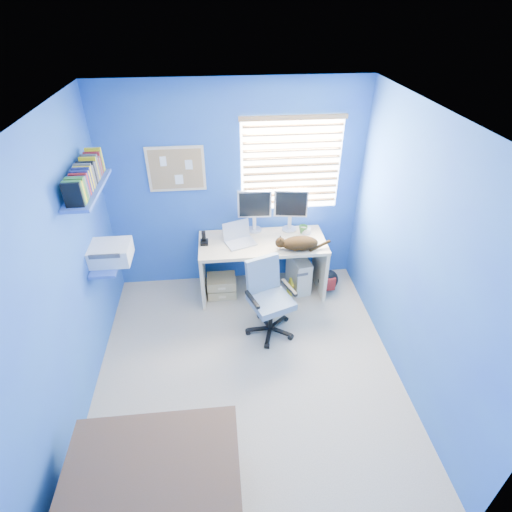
{
  "coord_description": "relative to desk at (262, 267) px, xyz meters",
  "views": [
    {
      "loc": [
        -0.2,
        -2.71,
        3.24
      ],
      "look_at": [
        0.15,
        0.65,
        0.95
      ],
      "focal_mm": 28.0,
      "sensor_mm": 36.0,
      "label": 1
    }
  ],
  "objects": [
    {
      "name": "floor",
      "position": [
        -0.29,
        -1.26,
        -0.37
      ],
      "size": [
        3.0,
        3.2,
        0.0
      ],
      "primitive_type": "cube",
      "color": "#C4B599",
      "rests_on": "ground"
    },
    {
      "name": "ceiling",
      "position": [
        -0.29,
        -1.26,
        2.13
      ],
      "size": [
        3.0,
        3.2,
        0.0
      ],
      "primitive_type": "cube",
      "color": "white",
      "rests_on": "wall_back"
    },
    {
      "name": "wall_back",
      "position": [
        -0.29,
        0.34,
        0.88
      ],
      "size": [
        3.0,
        0.01,
        2.5
      ],
      "primitive_type": "cube",
      "color": "blue",
      "rests_on": "ground"
    },
    {
      "name": "wall_front",
      "position": [
        -0.29,
        -2.86,
        0.88
      ],
      "size": [
        3.0,
        0.01,
        2.5
      ],
      "primitive_type": "cube",
      "color": "blue",
      "rests_on": "ground"
    },
    {
      "name": "wall_left",
      "position": [
        -1.79,
        -1.26,
        0.88
      ],
      "size": [
        0.01,
        3.2,
        2.5
      ],
      "primitive_type": "cube",
      "color": "blue",
      "rests_on": "ground"
    },
    {
      "name": "wall_right",
      "position": [
        1.21,
        -1.26,
        0.88
      ],
      "size": [
        0.01,
        3.2,
        2.5
      ],
      "primitive_type": "cube",
      "color": "blue",
      "rests_on": "ground"
    },
    {
      "name": "desk",
      "position": [
        0.0,
        0.0,
        0.0
      ],
      "size": [
        1.5,
        0.65,
        0.74
      ],
      "primitive_type": "cube",
      "color": "#DDBB8A",
      "rests_on": "floor"
    },
    {
      "name": "laptop",
      "position": [
        -0.26,
        -0.02,
        0.48
      ],
      "size": [
        0.4,
        0.36,
        0.22
      ],
      "primitive_type": "cube",
      "rotation": [
        0.0,
        0.0,
        0.35
      ],
      "color": "silver",
      "rests_on": "desk"
    },
    {
      "name": "monitor_left",
      "position": [
        -0.07,
        0.26,
        0.64
      ],
      "size": [
        0.41,
        0.14,
        0.54
      ],
      "primitive_type": "cube",
      "rotation": [
        0.0,
        0.0,
        -0.05
      ],
      "color": "silver",
      "rests_on": "desk"
    },
    {
      "name": "monitor_right",
      "position": [
        0.36,
        0.24,
        0.64
      ],
      "size": [
        0.41,
        0.18,
        0.54
      ],
      "primitive_type": "cube",
      "rotation": [
        0.0,
        0.0,
        -0.15
      ],
      "color": "silver",
      "rests_on": "desk"
    },
    {
      "name": "phone",
      "position": [
        -0.68,
        0.02,
        0.45
      ],
      "size": [
        0.09,
        0.11,
        0.17
      ],
      "primitive_type": "cube",
      "rotation": [
        0.0,
        0.0,
        -0.02
      ],
      "color": "black",
      "rests_on": "desk"
    },
    {
      "name": "mug",
      "position": [
        0.52,
        0.14,
        0.42
      ],
      "size": [
        0.1,
        0.09,
        0.1
      ],
      "primitive_type": "imported",
      "color": "#2B6A28",
      "rests_on": "desk"
    },
    {
      "name": "cd_spindle",
      "position": [
        0.55,
        0.15,
        0.41
      ],
      "size": [
        0.13,
        0.13,
        0.07
      ],
      "primitive_type": "cylinder",
      "color": "silver",
      "rests_on": "desk"
    },
    {
      "name": "cat",
      "position": [
        0.41,
        -0.2,
        0.45
      ],
      "size": [
        0.44,
        0.26,
        0.15
      ],
      "primitive_type": "ellipsoid",
      "rotation": [
        0.0,
        0.0,
        -0.08
      ],
      "color": "black",
      "rests_on": "desk"
    },
    {
      "name": "tower_pc",
      "position": [
        0.47,
        0.03,
        -0.14
      ],
      "size": [
        0.26,
        0.47,
        0.45
      ],
      "primitive_type": "cube",
      "rotation": [
        0.0,
        0.0,
        0.17
      ],
      "color": "beige",
      "rests_on": "floor"
    },
    {
      "name": "drawer_boxes",
      "position": [
        -0.51,
        -0.02,
        -0.23
      ],
      "size": [
        0.35,
        0.28,
        0.27
      ],
      "primitive_type": "cube",
      "color": "tan",
      "rests_on": "floor"
    },
    {
      "name": "yellow_book",
      "position": [
        0.33,
        -0.17,
        -0.25
      ],
      "size": [
        0.03,
        0.17,
        0.24
      ],
      "primitive_type": "cube",
      "color": "yellow",
      "rests_on": "floor"
    },
    {
      "name": "backpack",
      "position": [
        0.84,
        -0.07,
        -0.22
      ],
      "size": [
        0.27,
        0.21,
        0.3
      ],
      "primitive_type": "ellipsoid",
      "rotation": [
        0.0,
        0.0,
        0.06
      ],
      "color": "black",
      "rests_on": "floor"
    },
    {
      "name": "bed_corner",
      "position": [
        -1.04,
        -2.49,
        -0.09
      ],
      "size": [
        1.15,
        0.82,
        0.55
      ],
      "primitive_type": "cube",
      "color": "brown",
      "rests_on": "floor"
    },
    {
      "name": "office_chair",
      "position": [
        -0.01,
        -0.7,
        -0.04
      ],
      "size": [
        0.65,
        0.65,
        0.88
      ],
      "color": "black",
      "rests_on": "floor"
    },
    {
      "name": "window_blinds",
      "position": [
        0.36,
        0.31,
        1.18
      ],
      "size": [
        1.15,
        0.05,
        1.1
      ],
      "color": "white",
      "rests_on": "ground"
    },
    {
      "name": "corkboard",
      "position": [
        -0.94,
        0.33,
        1.18
      ],
      "size": [
        0.64,
        0.02,
        0.52
      ],
      "color": "#DDBB8A",
      "rests_on": "ground"
    },
    {
      "name": "wall_shelves",
      "position": [
        -1.64,
        -0.51,
        1.06
      ],
      "size": [
        0.42,
        0.9,
        1.05
      ],
      "color": "#3356B9",
      "rests_on": "ground"
    }
  ]
}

